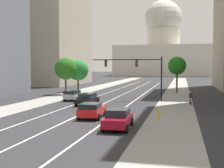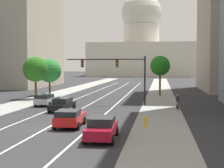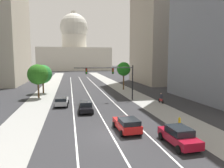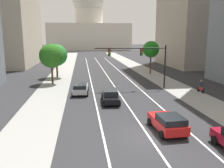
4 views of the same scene
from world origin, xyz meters
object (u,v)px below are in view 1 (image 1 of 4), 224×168
object	(u,v)px
traffic_signal_mast	(137,68)
fire_hydrant	(159,114)
cyclist	(191,98)
car_black	(87,99)
car_red	(92,110)
street_tree_mid_left	(78,70)
car_silver	(74,95)
street_tree_near_right	(177,66)
capitol_building	(163,48)
car_crimson	(118,118)
street_tree_near_left	(66,69)

from	to	relation	value
traffic_signal_mast	fire_hydrant	xyz separation A→B (m)	(4.22, -14.92, -4.16)
fire_hydrant	cyclist	xyz separation A→B (m)	(3.11, 11.51, 0.39)
car_black	fire_hydrant	world-z (taller)	car_black
car_red	cyclist	size ratio (longest dim) A/B	2.38
traffic_signal_mast	street_tree_mid_left	size ratio (longest dim) A/B	1.67
car_silver	street_tree_near_right	bearing A→B (deg)	-39.05
capitol_building	cyclist	world-z (taller)	capitol_building
capitol_building	cyclist	size ratio (longest dim) A/B	28.08
fire_hydrant	capitol_building	bearing A→B (deg)	93.49
capitol_building	traffic_signal_mast	world-z (taller)	capitol_building
traffic_signal_mast	street_tree_near_right	distance (m)	14.44
car_crimson	fire_hydrant	size ratio (longest dim) A/B	4.84
cyclist	street_tree_mid_left	bearing A→B (deg)	49.41
car_crimson	car_silver	xyz separation A→B (m)	(-10.16, 17.50, -0.03)
traffic_signal_mast	cyclist	world-z (taller)	traffic_signal_mast
street_tree_near_left	street_tree_near_right	bearing A→B (deg)	22.89
street_tree_near_left	street_tree_near_right	xyz separation A→B (m)	(18.53, 7.83, 0.51)
car_black	street_tree_mid_left	bearing A→B (deg)	25.96
car_silver	street_tree_mid_left	distance (m)	14.68
car_black	car_red	distance (m)	9.71
cyclist	fire_hydrant	bearing A→B (deg)	160.22
car_red	street_tree_near_right	world-z (taller)	street_tree_near_right
car_crimson	street_tree_near_left	size ratio (longest dim) A/B	0.69
car_black	street_tree_near_right	size ratio (longest dim) A/B	0.71
street_tree_near_right	fire_hydrant	bearing A→B (deg)	-92.20
cyclist	traffic_signal_mast	bearing A→B (deg)	60.36
traffic_signal_mast	car_silver	bearing A→B (deg)	-165.36
car_red	street_tree_near_right	bearing A→B (deg)	-16.71
car_crimson	car_silver	bearing A→B (deg)	28.12
street_tree_near_left	car_red	bearing A→B (deg)	-62.16
car_silver	traffic_signal_mast	bearing A→B (deg)	-72.61
car_black	street_tree_near_left	xyz separation A→B (m)	(-7.89, 12.26, 3.68)
car_crimson	street_tree_near_right	size ratio (longest dim) A/B	0.66
street_tree_mid_left	car_silver	bearing A→B (deg)	-72.45
fire_hydrant	street_tree_near_right	size ratio (longest dim) A/B	0.14
capitol_building	traffic_signal_mast	xyz separation A→B (m)	(3.65, -114.17, -9.50)
capitol_building	street_tree_near_right	world-z (taller)	capitol_building
car_black	car_red	bearing A→B (deg)	-156.77
car_red	street_tree_near_right	xyz separation A→B (m)	(7.26, 29.18, 4.18)
street_tree_mid_left	street_tree_near_left	bearing A→B (deg)	-91.80
cyclist	street_tree_near_left	xyz separation A→B (m)	(-20.55, 9.01, 3.59)
street_tree_mid_left	car_crimson	bearing A→B (deg)	-65.07
capitol_building	street_tree_near_right	distance (m)	101.56
car_black	street_tree_mid_left	world-z (taller)	street_tree_mid_left
car_silver	street_tree_near_right	size ratio (longest dim) A/B	0.66
car_crimson	street_tree_near_right	world-z (taller)	street_tree_near_right
car_silver	traffic_signal_mast	world-z (taller)	traffic_signal_mast
car_crimson	capitol_building	bearing A→B (deg)	0.14
car_black	car_silver	size ratio (longest dim) A/B	1.07
car_red	street_tree_near_left	distance (m)	24.43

